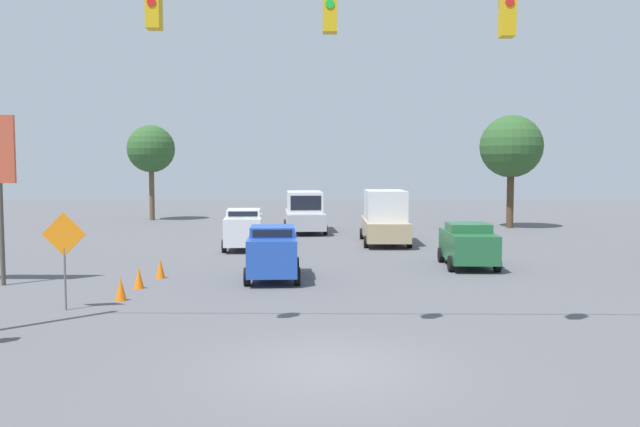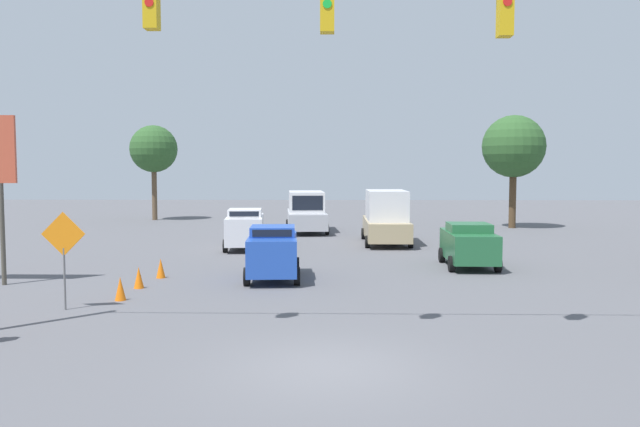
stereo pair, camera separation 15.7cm
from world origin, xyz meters
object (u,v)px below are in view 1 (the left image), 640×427
traffic_cone_second (139,278)px  tree_horizon_left (511,147)px  sedan_blue_withflow_mid (273,252)px  traffic_cone_nearest (121,289)px  sedan_green_oncoming_far (468,244)px  box_truck_silver_withflow_deep (304,212)px  traffic_cone_third (160,268)px  sedan_white_withflow_far (244,228)px  box_truck_tan_oncoming_deep (385,217)px  tree_horizon_right (151,149)px  work_zone_sign (64,242)px  overhead_signal_span (334,110)px

traffic_cone_second → tree_horizon_left: tree_horizon_left is taller
sedan_blue_withflow_mid → traffic_cone_nearest: (4.37, 3.81, -0.66)m
sedan_green_oncoming_far → tree_horizon_left: 19.30m
box_truck_silver_withflow_deep → traffic_cone_third: bearing=75.1°
sedan_green_oncoming_far → sedan_blue_withflow_mid: bearing=21.4°
sedan_white_withflow_far → sedan_blue_withflow_mid: (-2.29, 8.93, -0.03)m
sedan_white_withflow_far → traffic_cone_nearest: 12.93m
sedan_green_oncoming_far → traffic_cone_third: sedan_green_oncoming_far is taller
box_truck_tan_oncoming_deep → traffic_cone_third: 14.47m
box_truck_silver_withflow_deep → tree_horizon_right: bearing=-35.7°
box_truck_tan_oncoming_deep → traffic_cone_nearest: (9.48, 15.01, -1.07)m
work_zone_sign → sedan_white_withflow_far: bearing=-102.9°
sedan_blue_withflow_mid → traffic_cone_nearest: bearing=41.1°
traffic_cone_nearest → tree_horizon_left: 31.33m
traffic_cone_nearest → traffic_cone_third: 4.00m
work_zone_sign → box_truck_tan_oncoming_deep: bearing=-123.1°
overhead_signal_span → traffic_cone_second: size_ratio=26.02×
tree_horizon_right → traffic_cone_second: bearing=105.0°
sedan_white_withflow_far → traffic_cone_third: 8.98m
box_truck_silver_withflow_deep → tree_horizon_right: 16.08m
traffic_cone_second → work_zone_sign: size_ratio=0.26×
overhead_signal_span → sedan_white_withflow_far: bearing=-75.5°
traffic_cone_second → work_zone_sign: work_zone_sign is taller
box_truck_tan_oncoming_deep → tree_horizon_left: (-9.52, -9.35, 4.16)m
overhead_signal_span → tree_horizon_left: (-12.44, -28.94, 0.17)m
traffic_cone_nearest → sedan_white_withflow_far: bearing=-99.3°
traffic_cone_nearest → traffic_cone_second: size_ratio=1.00×
sedan_blue_withflow_mid → box_truck_tan_oncoming_deep: (-5.10, -11.19, 0.41)m
tree_horizon_left → sedan_blue_withflow_mid: bearing=54.5°
traffic_cone_nearest → work_zone_sign: (1.15, 1.32, 1.62)m
work_zone_sign → tree_horizon_right: size_ratio=0.38×
overhead_signal_span → box_truck_silver_withflow_deep: overhead_signal_span is taller
overhead_signal_span → tree_horizon_right: 38.00m
box_truck_silver_withflow_deep → traffic_cone_third: box_truck_silver_withflow_deep is taller
box_truck_tan_oncoming_deep → tree_horizon_left: size_ratio=0.81×
overhead_signal_span → work_zone_sign: size_ratio=6.71×
sedan_white_withflow_far → sedan_green_oncoming_far: bearing=150.0°
box_truck_tan_oncoming_deep → work_zone_sign: (10.63, 16.33, 0.55)m
sedan_white_withflow_far → traffic_cone_third: size_ratio=6.43×
traffic_cone_second → tree_horizon_right: bearing=-75.0°
sedan_blue_withflow_mid → traffic_cone_third: (4.23, -0.19, -0.66)m
sedan_blue_withflow_mid → tree_horizon_right: size_ratio=0.52×
tree_horizon_left → traffic_cone_nearest: bearing=52.0°
sedan_white_withflow_far → box_truck_tan_oncoming_deep: box_truck_tan_oncoming_deep is taller
traffic_cone_second → sedan_green_oncoming_far: bearing=-158.2°
overhead_signal_span → sedan_blue_withflow_mid: 9.73m
sedan_green_oncoming_far → traffic_cone_nearest: size_ratio=5.43×
box_truck_silver_withflow_deep → traffic_cone_third: 18.22m
sedan_blue_withflow_mid → tree_horizon_right: bearing=-65.7°
sedan_blue_withflow_mid → box_truck_tan_oncoming_deep: size_ratio=0.62×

